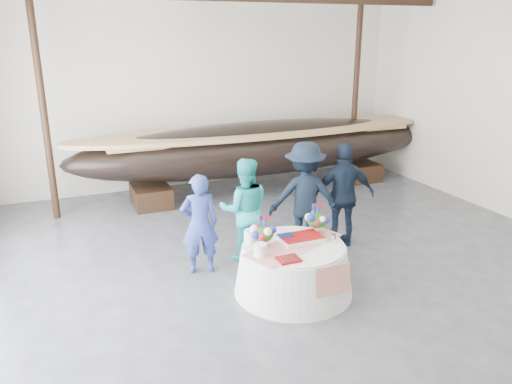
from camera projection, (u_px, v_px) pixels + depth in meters
name	position (u px, v px, depth m)	size (l,w,h in m)	color
floor	(324.00, 290.00, 7.30)	(10.00, 12.00, 0.01)	#3D3D42
wall_back	(201.00, 91.00, 11.88)	(10.00, 0.02, 4.50)	silver
pavilion_structure	(306.00, 1.00, 6.78)	(9.80, 11.76, 4.50)	black
longboat_display	(264.00, 147.00, 11.51)	(8.88, 1.78, 1.67)	black
banquet_table	(293.00, 268.00, 7.16)	(1.71, 1.71, 0.74)	silver
tabletop_items	(289.00, 232.00, 7.12)	(1.67, 1.12, 0.40)	red
guest_woman_blue	(200.00, 224.00, 7.65)	(0.58, 0.38, 1.59)	navy
guest_woman_teal	(245.00, 210.00, 8.09)	(0.83, 0.65, 1.71)	#22B3B0
guest_man_left	(304.00, 197.00, 8.45)	(1.22, 0.70, 1.89)	black
guest_man_right	(344.00, 195.00, 8.59)	(1.08, 0.45, 1.84)	black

